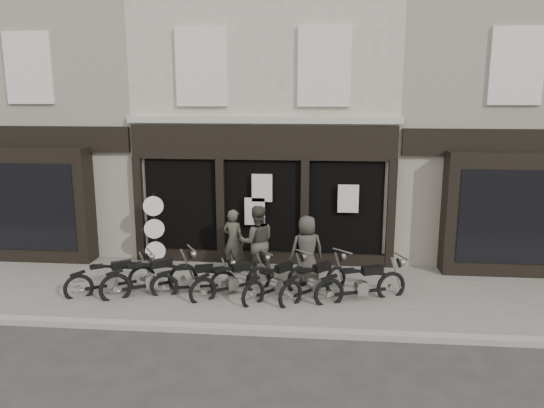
# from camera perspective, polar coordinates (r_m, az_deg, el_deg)

# --- Properties ---
(ground_plane) EXTENTS (90.00, 90.00, 0.00)m
(ground_plane) POSITION_cam_1_polar(r_m,az_deg,el_deg) (12.17, -2.56, -11.13)
(ground_plane) COLOR #2D2B28
(ground_plane) RESTS_ON ground
(pavement) EXTENTS (30.00, 4.20, 0.12)m
(pavement) POSITION_cam_1_polar(r_m,az_deg,el_deg) (12.97, -2.01, -9.34)
(pavement) COLOR #625D57
(pavement) RESTS_ON ground_plane
(kerb) EXTENTS (30.00, 0.25, 0.13)m
(kerb) POSITION_cam_1_polar(r_m,az_deg,el_deg) (11.02, -3.48, -13.36)
(kerb) COLOR gray
(kerb) RESTS_ON ground_plane
(central_building) EXTENTS (7.30, 6.22, 8.34)m
(central_building) POSITION_cam_1_polar(r_m,az_deg,el_deg) (17.12, 0.09, 9.66)
(central_building) COLOR beige
(central_building) RESTS_ON ground
(neighbour_left) EXTENTS (5.60, 6.73, 8.34)m
(neighbour_left) POSITION_cam_1_polar(r_m,az_deg,el_deg) (18.75, -19.89, 9.04)
(neighbour_left) COLOR gray
(neighbour_left) RESTS_ON ground
(neighbour_right) EXTENTS (5.60, 6.73, 8.34)m
(neighbour_right) POSITION_cam_1_polar(r_m,az_deg,el_deg) (17.65, 21.33, 8.79)
(neighbour_right) COLOR gray
(neighbour_right) RESTS_ON ground
(motorcycle_0) EXTENTS (1.91, 1.35, 1.02)m
(motorcycle_0) POSITION_cam_1_polar(r_m,az_deg,el_deg) (13.21, -16.82, -7.87)
(motorcycle_0) COLOR black
(motorcycle_0) RESTS_ON ground
(motorcycle_1) EXTENTS (2.09, 1.47, 1.12)m
(motorcycle_1) POSITION_cam_1_polar(r_m,az_deg,el_deg) (12.88, -12.86, -7.99)
(motorcycle_1) COLOR black
(motorcycle_1) RESTS_ON ground
(motorcycle_2) EXTENTS (1.97, 0.81, 0.97)m
(motorcycle_2) POSITION_cam_1_polar(r_m,az_deg,el_deg) (12.72, -8.28, -8.35)
(motorcycle_2) COLOR black
(motorcycle_2) RESTS_ON ground
(motorcycle_3) EXTENTS (1.83, 1.50, 1.02)m
(motorcycle_3) POSITION_cam_1_polar(r_m,az_deg,el_deg) (12.54, -4.29, -8.44)
(motorcycle_3) COLOR black
(motorcycle_3) RESTS_ON ground
(motorcycle_4) EXTENTS (1.55, 1.75, 1.01)m
(motorcycle_4) POSITION_cam_1_polar(r_m,az_deg,el_deg) (12.44, 0.53, -8.60)
(motorcycle_4) COLOR black
(motorcycle_4) RESTS_ON ground
(motorcycle_5) EXTENTS (1.68, 1.77, 1.05)m
(motorcycle_5) POSITION_cam_1_polar(r_m,az_deg,el_deg) (12.42, 4.61, -8.60)
(motorcycle_5) COLOR black
(motorcycle_5) RESTS_ON ground
(motorcycle_6) EXTENTS (2.14, 1.14, 1.09)m
(motorcycle_6) POSITION_cam_1_polar(r_m,az_deg,el_deg) (12.36, 9.64, -8.77)
(motorcycle_6) COLOR black
(motorcycle_6) RESTS_ON ground
(man_left) EXTENTS (0.72, 0.60, 1.68)m
(man_left) POSITION_cam_1_polar(r_m,az_deg,el_deg) (13.92, -4.16, -3.96)
(man_left) COLOR #423F36
(man_left) RESTS_ON pavement
(man_centre) EXTENTS (1.04, 0.89, 1.87)m
(man_centre) POSITION_cam_1_polar(r_m,az_deg,el_deg) (13.43, -1.63, -4.09)
(man_centre) COLOR #3D3931
(man_centre) RESTS_ON pavement
(man_right) EXTENTS (0.95, 0.75, 1.70)m
(man_right) POSITION_cam_1_polar(r_m,az_deg,el_deg) (13.10, 3.76, -4.92)
(man_right) COLOR #38342F
(man_right) RESTS_ON pavement
(advert_sign_post) EXTENTS (0.52, 0.34, 2.18)m
(advert_sign_post) POSITION_cam_1_polar(r_m,az_deg,el_deg) (14.40, -12.48, -3.25)
(advert_sign_post) COLOR black
(advert_sign_post) RESTS_ON ground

